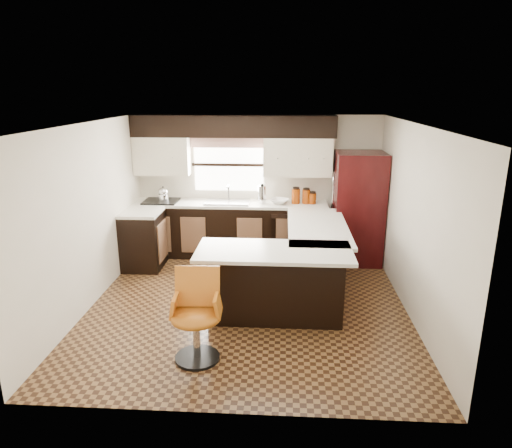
# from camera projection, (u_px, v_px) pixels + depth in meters

# --- Properties ---
(floor) EXTENTS (4.40, 4.40, 0.00)m
(floor) POSITION_uv_depth(u_px,v_px,m) (248.00, 304.00, 6.22)
(floor) COLOR #49301A
(floor) RESTS_ON ground
(ceiling) EXTENTS (4.40, 4.40, 0.00)m
(ceiling) POSITION_uv_depth(u_px,v_px,m) (247.00, 124.00, 5.53)
(ceiling) COLOR silver
(ceiling) RESTS_ON wall_back
(wall_back) EXTENTS (4.40, 0.00, 4.40)m
(wall_back) POSITION_uv_depth(u_px,v_px,m) (258.00, 185.00, 7.98)
(wall_back) COLOR beige
(wall_back) RESTS_ON floor
(wall_front) EXTENTS (4.40, 0.00, 4.40)m
(wall_front) POSITION_uv_depth(u_px,v_px,m) (226.00, 292.00, 3.77)
(wall_front) COLOR beige
(wall_front) RESTS_ON floor
(wall_left) EXTENTS (0.00, 4.40, 4.40)m
(wall_left) POSITION_uv_depth(u_px,v_px,m) (89.00, 216.00, 6.00)
(wall_left) COLOR beige
(wall_left) RESTS_ON floor
(wall_right) EXTENTS (0.00, 4.40, 4.40)m
(wall_right) POSITION_uv_depth(u_px,v_px,m) (413.00, 222.00, 5.75)
(wall_right) COLOR beige
(wall_right) RESTS_ON floor
(base_cab_back) EXTENTS (3.30, 0.60, 0.90)m
(base_cab_back) POSITION_uv_depth(u_px,v_px,m) (231.00, 230.00, 7.93)
(base_cab_back) COLOR black
(base_cab_back) RESTS_ON floor
(base_cab_left) EXTENTS (0.60, 0.70, 0.90)m
(base_cab_left) POSITION_uv_depth(u_px,v_px,m) (144.00, 241.00, 7.39)
(base_cab_left) COLOR black
(base_cab_left) RESTS_ON floor
(counter_back) EXTENTS (3.30, 0.60, 0.04)m
(counter_back) POSITION_uv_depth(u_px,v_px,m) (230.00, 204.00, 7.80)
(counter_back) COLOR silver
(counter_back) RESTS_ON base_cab_back
(counter_left) EXTENTS (0.60, 0.70, 0.04)m
(counter_left) POSITION_uv_depth(u_px,v_px,m) (141.00, 212.00, 7.26)
(counter_left) COLOR silver
(counter_left) RESTS_ON base_cab_left
(soffit) EXTENTS (3.40, 0.35, 0.36)m
(soffit) POSITION_uv_depth(u_px,v_px,m) (233.00, 126.00, 7.55)
(soffit) COLOR black
(soffit) RESTS_ON wall_back
(upper_cab_left) EXTENTS (0.94, 0.35, 0.64)m
(upper_cab_left) POSITION_uv_depth(u_px,v_px,m) (162.00, 156.00, 7.76)
(upper_cab_left) COLOR beige
(upper_cab_left) RESTS_ON wall_back
(upper_cab_right) EXTENTS (1.14, 0.35, 0.64)m
(upper_cab_right) POSITION_uv_depth(u_px,v_px,m) (298.00, 157.00, 7.62)
(upper_cab_right) COLOR beige
(upper_cab_right) RESTS_ON wall_back
(window_pane) EXTENTS (1.20, 0.02, 0.90)m
(window_pane) POSITION_uv_depth(u_px,v_px,m) (229.00, 165.00, 7.89)
(window_pane) COLOR white
(window_pane) RESTS_ON wall_back
(valance) EXTENTS (1.30, 0.06, 0.18)m
(valance) POSITION_uv_depth(u_px,v_px,m) (228.00, 142.00, 7.74)
(valance) COLOR #D19B93
(valance) RESTS_ON wall_back
(sink) EXTENTS (0.75, 0.45, 0.03)m
(sink) POSITION_uv_depth(u_px,v_px,m) (227.00, 202.00, 7.77)
(sink) COLOR #B2B2B7
(sink) RESTS_ON counter_back
(dishwasher) EXTENTS (0.58, 0.03, 0.78)m
(dishwasher) POSITION_uv_depth(u_px,v_px,m) (288.00, 237.00, 7.61)
(dishwasher) COLOR black
(dishwasher) RESTS_ON floor
(cooktop) EXTENTS (0.58, 0.50, 0.02)m
(cooktop) POSITION_uv_depth(u_px,v_px,m) (161.00, 201.00, 7.84)
(cooktop) COLOR black
(cooktop) RESTS_ON counter_back
(peninsula_long) EXTENTS (0.60, 1.95, 0.90)m
(peninsula_long) POSITION_uv_depth(u_px,v_px,m) (313.00, 258.00, 6.63)
(peninsula_long) COLOR black
(peninsula_long) RESTS_ON floor
(peninsula_return) EXTENTS (1.65, 0.60, 0.90)m
(peninsula_return) POSITION_uv_depth(u_px,v_px,m) (275.00, 284.00, 5.73)
(peninsula_return) COLOR black
(peninsula_return) RESTS_ON floor
(counter_pen_long) EXTENTS (0.84, 1.95, 0.04)m
(counter_pen_long) POSITION_uv_depth(u_px,v_px,m) (318.00, 227.00, 6.49)
(counter_pen_long) COLOR silver
(counter_pen_long) RESTS_ON peninsula_long
(counter_pen_return) EXTENTS (1.89, 0.84, 0.04)m
(counter_pen_return) POSITION_uv_depth(u_px,v_px,m) (274.00, 252.00, 5.51)
(counter_pen_return) COLOR silver
(counter_pen_return) RESTS_ON peninsula_return
(refrigerator) EXTENTS (0.79, 0.76, 1.84)m
(refrigerator) POSITION_uv_depth(u_px,v_px,m) (358.00, 208.00, 7.53)
(refrigerator) COLOR black
(refrigerator) RESTS_ON floor
(bar_chair) EXTENTS (0.55, 0.55, 0.99)m
(bar_chair) POSITION_uv_depth(u_px,v_px,m) (196.00, 318.00, 4.80)
(bar_chair) COLOR #B66016
(bar_chair) RESTS_ON floor
(kettle) EXTENTS (0.18, 0.18, 0.25)m
(kettle) POSITION_uv_depth(u_px,v_px,m) (163.00, 193.00, 7.80)
(kettle) COLOR silver
(kettle) RESTS_ON cooktop
(percolator) EXTENTS (0.14, 0.14, 0.30)m
(percolator) POSITION_uv_depth(u_px,v_px,m) (262.00, 194.00, 7.72)
(percolator) COLOR silver
(percolator) RESTS_ON counter_back
(mixing_bowl) EXTENTS (0.39, 0.39, 0.08)m
(mixing_bowl) POSITION_uv_depth(u_px,v_px,m) (280.00, 201.00, 7.73)
(mixing_bowl) COLOR white
(mixing_bowl) RESTS_ON counter_back
(canister_large) EXTENTS (0.14, 0.14, 0.25)m
(canister_large) POSITION_uv_depth(u_px,v_px,m) (296.00, 196.00, 7.71)
(canister_large) COLOR #842F05
(canister_large) RESTS_ON counter_back
(canister_med) EXTENTS (0.13, 0.13, 0.23)m
(canister_med) POSITION_uv_depth(u_px,v_px,m) (306.00, 197.00, 7.70)
(canister_med) COLOR #842F05
(canister_med) RESTS_ON counter_back
(canister_small) EXTENTS (0.13, 0.13, 0.18)m
(canister_small) POSITION_uv_depth(u_px,v_px,m) (312.00, 198.00, 7.70)
(canister_small) COLOR #842F05
(canister_small) RESTS_ON counter_back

